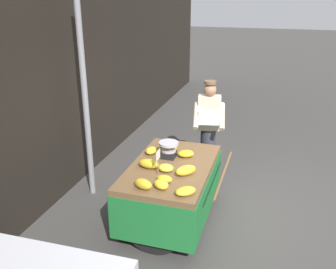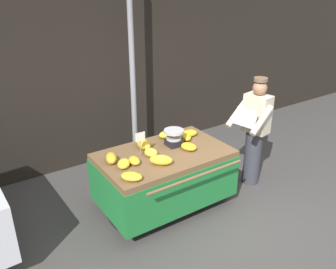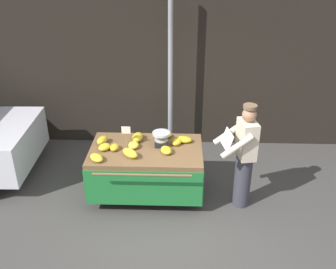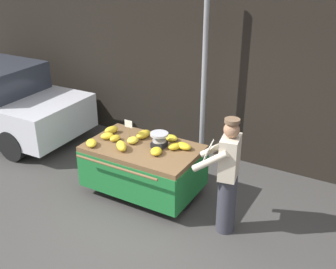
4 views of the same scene
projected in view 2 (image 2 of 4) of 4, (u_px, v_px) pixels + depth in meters
ground_plane at (228, 219)px, 4.82m from camera, size 60.00×60.00×0.00m
back_wall at (128, 43)px, 6.07m from camera, size 16.00×0.24×3.99m
street_pole at (132, 70)px, 5.71m from camera, size 0.09×0.09×3.29m
banana_cart at (164, 167)px, 4.85m from camera, size 1.79×1.29×0.86m
weighing_scale at (174, 138)px, 4.92m from camera, size 0.28×0.28×0.24m
price_sign at (140, 139)px, 4.56m from camera, size 0.14×0.01×0.34m
banana_bunch_0 at (132, 176)px, 4.09m from camera, size 0.29×0.30×0.10m
banana_bunch_1 at (111, 158)px, 4.48m from camera, size 0.21×0.28×0.12m
banana_bunch_2 at (186, 137)px, 5.10m from camera, size 0.22×0.25×0.10m
banana_bunch_3 at (134, 161)px, 4.45m from camera, size 0.15×0.21×0.09m
banana_bunch_4 at (151, 152)px, 4.65m from camera, size 0.17×0.21×0.10m
banana_bunch_5 at (144, 144)px, 4.86m from camera, size 0.20×0.31×0.12m
banana_bunch_6 at (189, 133)px, 5.22m from camera, size 0.28×0.19×0.10m
banana_bunch_7 at (124, 164)px, 4.36m from camera, size 0.25×0.26×0.11m
banana_bunch_8 at (189, 147)px, 4.81m from camera, size 0.23×0.27×0.10m
banana_bunch_9 at (166, 135)px, 5.18m from camera, size 0.22×0.17×0.10m
banana_bunch_10 at (161, 160)px, 4.43m from camera, size 0.31×0.31×0.13m
vendor_person at (254, 132)px, 5.35m from camera, size 0.64×0.59×1.71m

